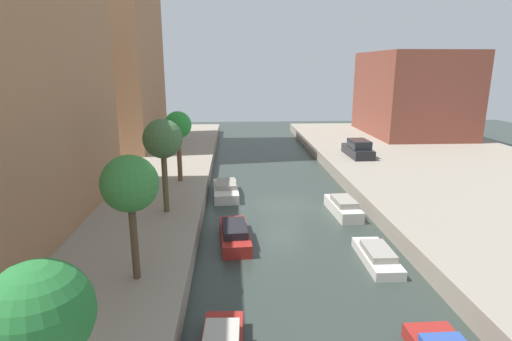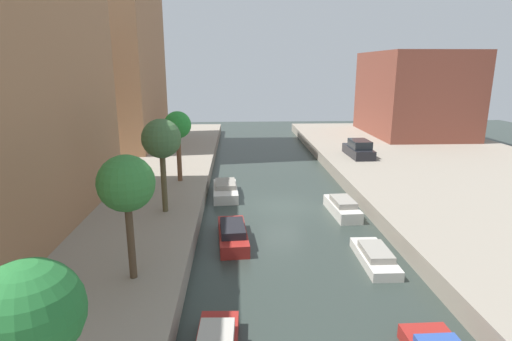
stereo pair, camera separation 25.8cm
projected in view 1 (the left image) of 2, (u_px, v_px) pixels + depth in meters
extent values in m
plane|color=#2D3833|center=(282.00, 206.00, 26.63)|extent=(84.00, 84.00, 0.00)
cube|color=gray|center=(46.00, 203.00, 25.66)|extent=(20.00, 64.00, 1.00)
cube|color=gray|center=(504.00, 195.00, 27.35)|extent=(20.00, 64.00, 1.00)
cube|color=#9E704C|center=(97.00, 10.00, 39.20)|extent=(10.00, 13.29, 26.22)
cube|color=brown|center=(412.00, 94.00, 47.90)|extent=(10.00, 13.69, 9.50)
sphere|color=#246D30|center=(39.00, 314.00, 7.77)|extent=(2.10, 2.10, 2.10)
cylinder|color=#4F3C2A|center=(134.00, 241.00, 15.26)|extent=(0.28, 0.28, 3.03)
sphere|color=#347C36|center=(130.00, 184.00, 14.70)|extent=(2.09, 2.09, 2.09)
cylinder|color=brown|center=(165.00, 182.00, 22.37)|extent=(0.31, 0.31, 3.37)
sphere|color=#41673B|center=(163.00, 139.00, 21.76)|extent=(2.12, 2.12, 2.12)
cylinder|color=brown|center=(179.00, 158.00, 28.46)|extent=(0.33, 0.33, 3.32)
sphere|color=#278A32|center=(178.00, 125.00, 27.89)|extent=(1.87, 1.87, 1.87)
cube|color=black|center=(358.00, 151.00, 36.76)|extent=(1.82, 4.46, 0.81)
cube|color=#1E2328|center=(359.00, 144.00, 36.25)|extent=(1.58, 2.46, 0.71)
cube|color=maroon|center=(235.00, 236.00, 21.14)|extent=(1.68, 4.27, 0.65)
cube|color=black|center=(234.00, 228.00, 20.80)|extent=(1.35, 2.38, 0.39)
cube|color=beige|center=(226.00, 192.00, 28.60)|extent=(1.84, 4.22, 0.66)
cube|color=gray|center=(226.00, 184.00, 28.72)|extent=(1.51, 2.34, 0.32)
cube|color=beige|center=(377.00, 258.00, 18.98)|extent=(1.37, 3.74, 0.45)
cube|color=gray|center=(378.00, 251.00, 18.78)|extent=(1.16, 2.06, 0.31)
cube|color=beige|center=(343.00, 208.00, 25.17)|extent=(1.56, 3.89, 0.69)
cube|color=gray|center=(344.00, 201.00, 24.90)|extent=(1.25, 2.16, 0.35)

